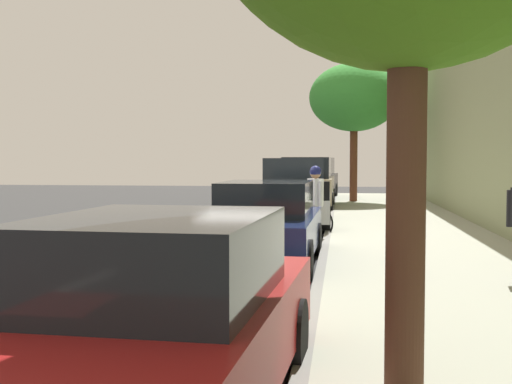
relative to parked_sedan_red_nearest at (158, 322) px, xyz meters
The scene contains 13 objects.
ground 11.03m from the parked_sedan_red_nearest, 94.29° to the left, with size 60.70×60.70×0.00m, color #2F2F2F.
sidewalk 11.40m from the parked_sedan_red_nearest, 74.65° to the left, with size 3.90×37.93×0.14m, color #A0A190.
curb_edge 11.04m from the parked_sedan_red_nearest, 84.90° to the left, with size 0.16×37.93×0.14m, color gray.
lane_stripe_centre 10.47m from the parked_sedan_red_nearest, 108.46° to the left, with size 0.14×35.80×0.01m.
lane_stripe_bike_edge 11.01m from the parked_sedan_red_nearest, 92.56° to the left, with size 0.12×37.93×0.01m, color white.
parked_sedan_red_nearest is the anchor object (origin of this frame).
parked_sedan_dark_blue_second 7.11m from the parked_sedan_red_nearest, 90.27° to the left, with size 1.90×4.43×1.52m.
parked_pickup_silver_mid 13.85m from the parked_sedan_red_nearest, 90.25° to the left, with size 2.19×5.38×1.95m.
parked_suv_tan_far 19.97m from the parked_sedan_red_nearest, 89.91° to the left, with size 2.00×4.71×1.99m.
parked_suv_black_farthest 25.95m from the parked_sedan_red_nearest, 89.99° to the left, with size 2.21×4.82×1.99m.
bicycle_at_curb 11.00m from the parked_sedan_red_nearest, 87.32° to the left, with size 1.22×1.27×0.73m.
cyclist_with_backpack 10.57m from the parked_sedan_red_nearest, 86.01° to the left, with size 0.52×0.55×1.77m.
street_tree_mid_block 23.80m from the parked_sedan_red_nearest, 85.62° to the left, with size 3.78×3.78×5.82m.
Camera 1 is at (2.14, -15.51, 1.93)m, focal length 45.92 mm.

